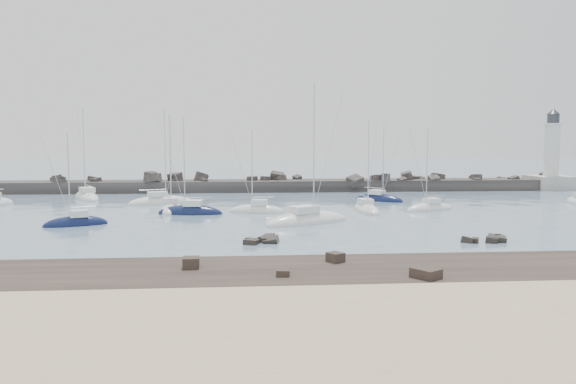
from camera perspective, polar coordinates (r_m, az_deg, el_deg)
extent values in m
plane|color=slate|center=(56.37, 1.83, -3.40)|extent=(400.00, 400.00, 0.00)
cube|color=tan|center=(25.65, 9.94, -14.30)|extent=(140.00, 14.00, 1.00)
cube|color=black|center=(35.00, 5.83, -8.88)|extent=(140.00, 12.00, 0.70)
cube|color=black|center=(36.90, -9.82, -7.07)|extent=(1.12, 1.18, 0.69)
cube|color=black|center=(34.84, 13.83, -8.00)|extent=(1.92, 1.99, 0.57)
cube|color=black|center=(38.28, 4.84, -6.61)|extent=(1.33, 1.36, 0.63)
cube|color=black|center=(34.36, -0.51, -8.19)|extent=(0.89, 0.91, 0.38)
cube|color=black|center=(47.56, -3.81, -5.14)|extent=(1.09, 1.02, 0.82)
cube|color=black|center=(47.03, -1.68, -5.27)|extent=(1.58, 1.51, 1.44)
cube|color=black|center=(47.41, -2.23, -5.17)|extent=(1.60, 1.51, 0.99)
cube|color=black|center=(48.55, -1.96, -4.87)|extent=(1.33, 1.48, 1.07)
cube|color=black|center=(48.41, -2.29, -4.84)|extent=(1.40, 1.44, 0.63)
cube|color=black|center=(46.47, -3.74, -5.36)|extent=(1.50, 1.47, 0.94)
cube|color=black|center=(49.56, 17.82, -4.93)|extent=(1.57, 1.43, 1.20)
cube|color=black|center=(50.65, 20.46, -4.66)|extent=(1.65, 1.57, 1.10)
cube|color=black|center=(50.04, 19.96, -4.73)|extent=(1.36, 1.34, 0.86)
cube|color=black|center=(49.45, 18.48, -4.72)|extent=(0.78, 0.85, 0.59)
cube|color=black|center=(51.26, 20.33, -4.31)|extent=(0.97, 1.04, 0.68)
cube|color=#2B2826|center=(93.76, -5.29, 0.21)|extent=(115.00, 6.00, 3.20)
cube|color=#2B2826|center=(95.11, -13.72, 1.43)|extent=(2.74, 2.77, 2.13)
cube|color=#2B2826|center=(99.92, 18.61, 1.04)|extent=(1.41, 1.53, 1.22)
cube|color=#2B2826|center=(92.31, -13.54, 1.28)|extent=(2.85, 2.80, 2.33)
cube|color=#2B2826|center=(99.89, 14.96, 1.43)|extent=(2.44, 2.29, 1.80)
cube|color=#2B2826|center=(95.70, -22.03, 0.90)|extent=(1.77, 1.86, 1.25)
cube|color=#2B2826|center=(99.14, -19.25, 1.29)|extent=(1.48, 1.27, 1.09)
cube|color=#2B2826|center=(93.97, 9.89, 1.43)|extent=(1.76, 1.51, 1.57)
cube|color=#2B2826|center=(99.57, 12.48, 1.26)|extent=(3.16, 3.14, 1.56)
cube|color=#2B2826|center=(103.23, 20.72, 1.00)|extent=(1.46, 1.42, 0.77)
cube|color=#2B2826|center=(106.05, 20.84, 1.22)|extent=(1.70, 1.76, 1.02)
cube|color=#2B2826|center=(93.78, -13.42, 1.43)|extent=(2.22, 2.27, 1.82)
cube|color=#2B2826|center=(103.79, 21.97, 1.17)|extent=(1.71, 1.68, 1.51)
cube|color=#2B2826|center=(95.97, 0.96, 1.34)|extent=(1.81, 1.99, 1.66)
cube|color=#2B2826|center=(96.71, -22.29, 1.02)|extent=(2.09, 2.44, 2.02)
cube|color=#2B2826|center=(94.01, -0.81, 1.30)|extent=(2.43, 2.28, 1.62)
cube|color=#2B2826|center=(99.41, 12.59, 1.44)|extent=(1.44, 1.48, 0.73)
cube|color=#2B2826|center=(100.51, 13.32, 1.26)|extent=(1.45, 1.62, 1.29)
cube|color=#2B2826|center=(93.81, -11.43, 1.05)|extent=(1.71, 1.44, 1.41)
cube|color=#2B2826|center=(95.19, 11.52, 1.20)|extent=(1.75, 1.63, 1.19)
cube|color=#2B2826|center=(93.45, -2.30, 1.30)|extent=(1.86, 1.84, 1.14)
cube|color=#2B2826|center=(108.50, 24.66, 1.46)|extent=(2.12, 2.29, 1.53)
cube|color=#2B2826|center=(96.90, 11.98, 1.55)|extent=(2.30, 2.21, 2.05)
cube|color=#2B2826|center=(95.29, -1.92, 1.33)|extent=(1.53, 1.64, 0.96)
cube|color=#2B2826|center=(93.03, 6.80, 1.13)|extent=(3.01, 3.20, 2.31)
cube|color=#2B2826|center=(94.71, 9.00, 1.24)|extent=(2.05, 2.41, 1.85)
cube|color=#2B2826|center=(96.12, -18.94, 0.99)|extent=(1.99, 1.98, 1.49)
cube|color=#2B2826|center=(98.81, 16.62, 0.99)|extent=(1.75, 1.87, 1.16)
cube|color=#2B2826|center=(102.71, 18.51, 1.29)|extent=(2.27, 2.82, 1.72)
cube|color=#2B2826|center=(104.73, 24.34, 0.95)|extent=(1.51, 1.43, 0.86)
cube|color=#2B2826|center=(94.98, -1.15, 1.57)|extent=(2.51, 2.32, 2.16)
cube|color=#2B2826|center=(91.70, -9.70, 0.79)|extent=(1.43, 1.38, 0.65)
cube|color=#2B2826|center=(93.24, -3.66, 1.22)|extent=(1.86, 1.99, 1.35)
cube|color=#2B2826|center=(94.26, -8.80, 1.42)|extent=(2.43, 2.11, 2.39)
cube|color=#2B2826|center=(92.12, -8.58, 1.03)|extent=(1.55, 1.41, 1.35)
cube|color=#2B2826|center=(94.53, -11.39, 1.46)|extent=(2.66, 2.50, 1.76)
cube|color=#2B2826|center=(96.96, 14.61, 1.24)|extent=(1.75, 2.10, 1.67)
cube|color=#2B2826|center=(100.75, -22.46, 1.20)|extent=(2.29, 2.06, 1.76)
cube|color=#9E9E99|center=(107.71, 25.10, 0.71)|extent=(7.00, 7.00, 3.00)
cylinder|color=silver|center=(107.45, 25.23, 3.90)|extent=(2.50, 2.50, 9.00)
cylinder|color=silver|center=(107.46, 25.32, 6.26)|extent=(3.20, 3.20, 0.25)
cylinder|color=#31363B|center=(107.49, 25.34, 6.73)|extent=(2.00, 2.00, 1.60)
cone|color=#31363B|center=(107.54, 25.37, 7.42)|extent=(2.20, 2.20, 1.00)
ellipsoid|color=silver|center=(86.28, -19.78, -0.63)|extent=(6.60, 9.17, 2.25)
cube|color=white|center=(85.73, -19.74, 0.21)|extent=(2.75, 3.05, 0.71)
cylinder|color=silver|center=(86.57, -20.03, 4.01)|extent=(0.12, 0.12, 12.03)
cylinder|color=silver|center=(85.07, -19.66, 0.63)|extent=(1.75, 3.20, 0.10)
ellipsoid|color=#0E173B|center=(60.15, -20.75, -3.15)|extent=(6.48, 4.05, 1.87)
cube|color=white|center=(60.03, -20.50, -2.06)|extent=(2.07, 1.80, 0.68)
cylinder|color=silver|center=(59.60, -21.39, 1.57)|extent=(0.12, 0.12, 8.37)
cylinder|color=silver|center=(59.99, -20.10, -1.45)|extent=(2.35, 1.00, 0.10)
ellipsoid|color=silver|center=(69.01, -11.82, -1.86)|extent=(2.84, 8.05, 2.11)
cube|color=white|center=(68.48, -11.86, -0.86)|extent=(1.70, 2.30, 0.70)
cylinder|color=silver|center=(69.15, -11.88, 3.36)|extent=(0.12, 0.12, 10.71)
cylinder|color=silver|center=(67.86, -11.91, -0.37)|extent=(0.25, 3.18, 0.10)
ellipsoid|color=silver|center=(77.07, -12.78, -1.13)|extent=(9.07, 5.42, 2.15)
cube|color=white|center=(76.86, -13.12, -0.22)|extent=(2.87, 2.46, 0.67)
cylinder|color=silver|center=(76.75, -12.38, 3.92)|extent=(0.11, 0.11, 11.71)
cylinder|color=silver|center=(76.69, -13.57, 0.22)|extent=(3.30, 1.24, 0.10)
ellipsoid|color=silver|center=(66.23, -3.20, -2.05)|extent=(6.80, 3.15, 1.91)
cube|color=white|center=(66.04, -2.93, -1.07)|extent=(2.04, 1.62, 0.68)
cylinder|color=silver|center=(65.84, -3.68, 2.47)|extent=(0.12, 0.12, 8.84)
cylinder|color=silver|center=(65.91, -2.54, -0.53)|extent=(2.59, 0.55, 0.10)
ellipsoid|color=silver|center=(67.74, 7.95, -1.93)|extent=(2.93, 7.63, 1.94)
cube|color=white|center=(67.96, 7.87, -0.94)|extent=(1.67, 2.21, 0.63)
cylinder|color=silver|center=(66.68, 8.17, 3.01)|extent=(0.11, 0.11, 10.07)
cylinder|color=silver|center=(68.40, 7.75, -0.40)|extent=(0.34, 2.98, 0.09)
ellipsoid|color=silver|center=(57.95, 1.99, -3.12)|extent=(10.12, 7.45, 2.41)
cube|color=white|center=(57.47, 1.59, -1.78)|extent=(3.38, 3.08, 0.74)
cylinder|color=silver|center=(57.78, 2.65, 4.51)|extent=(0.13, 0.13, 13.32)
cylinder|color=silver|center=(57.00, 1.02, -1.14)|extent=(3.51, 2.00, 0.11)
ellipsoid|color=#0E173B|center=(79.83, 9.23, -0.84)|extent=(6.99, 6.66, 1.93)
cube|color=white|center=(79.90, 9.01, -0.02)|extent=(2.53, 2.49, 0.63)
cylinder|color=silver|center=(79.14, 9.67, 3.31)|extent=(0.11, 0.11, 9.96)
cylinder|color=silver|center=(80.09, 8.69, 0.42)|extent=(2.24, 2.06, 0.09)
ellipsoid|color=silver|center=(70.38, 14.18, -1.77)|extent=(7.05, 4.44, 1.85)
cube|color=white|center=(70.47, 14.41, -0.87)|extent=(2.26, 1.96, 0.63)
cylinder|color=silver|center=(69.58, 13.94, 2.57)|extent=(0.11, 0.11, 9.12)
cylinder|color=silver|center=(70.72, 14.71, -0.38)|extent=(2.54, 1.08, 0.09)
ellipsoid|color=#0E173B|center=(65.78, -9.91, -2.18)|extent=(7.76, 3.34, 2.06)
cube|color=white|center=(65.55, -9.61, -1.12)|extent=(2.29, 1.79, 0.70)
cylinder|color=silver|center=(65.42, -10.50, 3.00)|extent=(0.12, 0.12, 10.14)
cylinder|color=silver|center=(65.36, -9.17, -0.56)|extent=(2.99, 0.51, 0.10)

